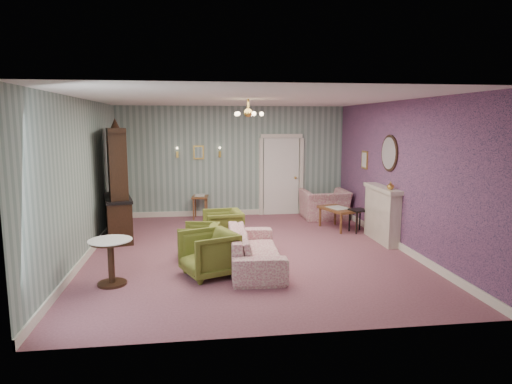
{
  "coord_description": "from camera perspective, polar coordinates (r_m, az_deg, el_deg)",
  "views": [
    {
      "loc": [
        -0.98,
        -8.37,
        2.47
      ],
      "look_at": [
        0.2,
        0.4,
        1.1
      ],
      "focal_mm": 31.5,
      "sensor_mm": 36.0,
      "label": 1
    }
  ],
  "objects": [
    {
      "name": "wall_right_floral",
      "position": [
        9.32,
        17.58,
        2.1
      ],
      "size": [
        0.0,
        7.0,
        7.0
      ],
      "primitive_type": "plane",
      "rotation": [
        1.57,
        0.0,
        -1.57
      ],
      "color": "#B25989",
      "rests_on": "ground"
    },
    {
      "name": "wall_left",
      "position": [
        8.67,
        -21.08,
        1.45
      ],
      "size": [
        0.0,
        7.0,
        7.0
      ],
      "primitive_type": "plane",
      "rotation": [
        1.57,
        0.0,
        1.57
      ],
      "color": "slate",
      "rests_on": "ground"
    },
    {
      "name": "coffee_table",
      "position": [
        10.69,
        10.37,
        -3.31
      ],
      "size": [
        0.83,
        1.11,
        0.51
      ],
      "primitive_type": null,
      "rotation": [
        0.0,
        0.0,
        0.31
      ],
      "color": "brown",
      "rests_on": "floor"
    },
    {
      "name": "dresser",
      "position": [
        9.95,
        -17.27,
        1.37
      ],
      "size": [
        0.83,
        1.58,
        2.5
      ],
      "primitive_type": null,
      "rotation": [
        0.0,
        0.0,
        0.21
      ],
      "color": "black",
      "rests_on": "floor"
    },
    {
      "name": "fireplace",
      "position": [
        9.76,
        15.69,
        -2.7
      ],
      "size": [
        0.3,
        1.4,
        1.16
      ],
      "primitive_type": null,
      "color": "beige",
      "rests_on": "floor"
    },
    {
      "name": "floor",
      "position": [
        8.78,
        -0.95,
        -7.54
      ],
      "size": [
        7.0,
        7.0,
        0.0
      ],
      "primitive_type": "plane",
      "color": "#8C5160",
      "rests_on": "ground"
    },
    {
      "name": "wall_right",
      "position": [
        9.33,
        17.67,
        2.11
      ],
      "size": [
        0.0,
        7.0,
        7.0
      ],
      "primitive_type": "plane",
      "rotation": [
        1.57,
        0.0,
        -1.57
      ],
      "color": "slate",
      "rests_on": "ground"
    },
    {
      "name": "wingback_chair",
      "position": [
        11.7,
        8.74,
        -0.97
      ],
      "size": [
        1.17,
        0.77,
        1.01
      ],
      "primitive_type": "imported",
      "rotation": [
        0.0,
        0.0,
        3.16
      ],
      "color": "#9E3F5C",
      "rests_on": "floor"
    },
    {
      "name": "oval_mirror",
      "position": [
        9.64,
        16.55,
        4.75
      ],
      "size": [
        0.04,
        0.76,
        0.84
      ],
      "primitive_type": null,
      "color": "white",
      "rests_on": "wall_right"
    },
    {
      "name": "side_table_black",
      "position": [
        10.46,
        12.86,
        -3.58
      ],
      "size": [
        0.43,
        0.43,
        0.53
      ],
      "primitive_type": null,
      "rotation": [
        0.0,
        0.0,
        0.26
      ],
      "color": "black",
      "rests_on": "floor"
    },
    {
      "name": "chandelier",
      "position": [
        8.43,
        -1.0,
        9.89
      ],
      "size": [
        0.56,
        0.56,
        0.36
      ],
      "primitive_type": null,
      "color": "gold",
      "rests_on": "ceiling"
    },
    {
      "name": "sconce_right",
      "position": [
        11.85,
        -4.63,
        5.05
      ],
      "size": [
        0.16,
        0.12,
        0.3
      ],
      "primitive_type": null,
      "color": "gold",
      "rests_on": "wall_back"
    },
    {
      "name": "wall_back",
      "position": [
        11.95,
        -2.95,
        3.9
      ],
      "size": [
        6.0,
        0.0,
        6.0
      ],
      "primitive_type": "plane",
      "rotation": [
        1.57,
        0.0,
        0.0
      ],
      "color": "slate",
      "rests_on": "ground"
    },
    {
      "name": "door",
      "position": [
        12.13,
        3.22,
        2.21
      ],
      "size": [
        1.12,
        0.12,
        2.16
      ],
      "primitive_type": null,
      "color": "white",
      "rests_on": "floor"
    },
    {
      "name": "pedestal_table",
      "position": [
        7.29,
        -17.91,
        -8.46
      ],
      "size": [
        0.7,
        0.7,
        0.72
      ],
      "primitive_type": null,
      "rotation": [
        0.0,
        0.0,
        0.06
      ],
      "color": "black",
      "rests_on": "floor"
    },
    {
      "name": "nesting_table",
      "position": [
        11.72,
        -7.09,
        -1.82
      ],
      "size": [
        0.45,
        0.54,
        0.65
      ],
      "primitive_type": null,
      "rotation": [
        0.0,
        0.0,
        -0.13
      ],
      "color": "brown",
      "rests_on": "floor"
    },
    {
      "name": "sconce_left",
      "position": [
        11.84,
        -9.97,
        4.95
      ],
      "size": [
        0.16,
        0.12,
        0.3
      ],
      "primitive_type": null,
      "color": "gold",
      "rests_on": "wall_back"
    },
    {
      "name": "olive_chair_b",
      "position": [
        8.4,
        -7.21,
        -5.93
      ],
      "size": [
        0.75,
        0.79,
        0.69
      ],
      "primitive_type": "imported",
      "rotation": [
        0.0,
        0.0,
        -1.78
      ],
      "color": "#616623",
      "rests_on": "floor"
    },
    {
      "name": "olive_chair_a",
      "position": [
        7.37,
        -5.99,
        -7.52
      ],
      "size": [
        0.98,
        1.01,
        0.81
      ],
      "primitive_type": "imported",
      "rotation": [
        0.0,
        0.0,
        -1.19
      ],
      "color": "#616623",
      "rests_on": "floor"
    },
    {
      "name": "wall_front",
      "position": [
        5.07,
        3.67,
        -2.83
      ],
      "size": [
        6.0,
        0.0,
        6.0
      ],
      "primitive_type": "plane",
      "rotation": [
        -1.57,
        0.0,
        0.0
      ],
      "color": "slate",
      "rests_on": "ground"
    },
    {
      "name": "mantel_vase",
      "position": [
        9.29,
        16.71,
        0.77
      ],
      "size": [
        0.15,
        0.15,
        0.15
      ],
      "primitive_type": "imported",
      "color": "gold",
      "rests_on": "fireplace"
    },
    {
      "name": "ceiling",
      "position": [
        8.44,
        -1.0,
        11.72
      ],
      "size": [
        7.0,
        7.0,
        0.0
      ],
      "primitive_type": "plane",
      "rotation": [
        3.14,
        0.0,
        0.0
      ],
      "color": "white",
      "rests_on": "ground"
    },
    {
      "name": "framed_print",
      "position": [
        10.9,
        13.64,
        3.98
      ],
      "size": [
        0.04,
        0.34,
        0.42
      ],
      "primitive_type": null,
      "color": "gold",
      "rests_on": "wall_right"
    },
    {
      "name": "sofa_chintz",
      "position": [
        7.78,
        -0.18,
        -6.45
      ],
      "size": [
        0.72,
        2.2,
        0.85
      ],
      "primitive_type": "imported",
      "rotation": [
        0.0,
        0.0,
        1.53
      ],
      "color": "#9E3F5C",
      "rests_on": "floor"
    },
    {
      "name": "olive_chair_c",
      "position": [
        9.26,
        -4.23,
        -4.23
      ],
      "size": [
        0.78,
        0.82,
        0.77
      ],
      "primitive_type": "imported",
      "rotation": [
        0.0,
        0.0,
        -1.46
      ],
      "color": "#616623",
      "rests_on": "floor"
    },
    {
      "name": "burgundy_cushion",
      "position": [
        11.55,
        8.7,
        -1.22
      ],
      "size": [
        0.41,
        0.28,
        0.39
      ],
      "primitive_type": "cube",
      "rotation": [
        0.17,
        0.0,
        -0.35
      ],
      "color": "maroon",
      "rests_on": "wingback_chair"
    },
    {
      "name": "gilt_mirror_back",
      "position": [
        11.86,
        -7.3,
        5.01
      ],
      "size": [
        0.28,
        0.06,
        0.36
      ],
      "primitive_type": null,
      "color": "gold",
      "rests_on": "wall_back"
    }
  ]
}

